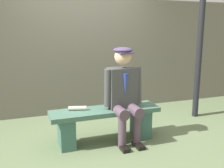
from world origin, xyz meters
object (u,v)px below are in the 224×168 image
(rolled_magazine, at_px, (77,108))
(lamp_post, at_px, (202,17))
(bench, at_px, (105,121))
(seated_man, at_px, (124,91))

(rolled_magazine, distance_m, lamp_post, 2.64)
(bench, relative_size, seated_man, 1.15)
(seated_man, distance_m, rolled_magazine, 0.69)
(seated_man, height_order, rolled_magazine, seated_man)
(lamp_post, bearing_deg, seated_man, 17.90)
(rolled_magazine, relative_size, lamp_post, 0.09)
(rolled_magazine, height_order, lamp_post, lamp_post)
(seated_man, bearing_deg, lamp_post, -162.10)
(bench, height_order, lamp_post, lamp_post)
(bench, relative_size, lamp_post, 0.55)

